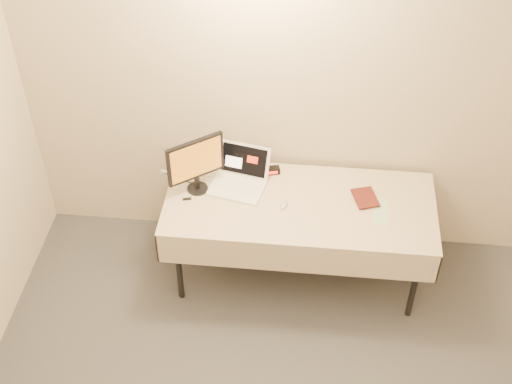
# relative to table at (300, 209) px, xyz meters

# --- Properties ---
(back_wall) EXTENTS (4.00, 0.10, 2.70)m
(back_wall) POSITION_rel_table_xyz_m (0.00, 0.45, 0.67)
(back_wall) COLOR beige
(back_wall) RESTS_ON ground
(table) EXTENTS (1.86, 0.81, 0.74)m
(table) POSITION_rel_table_xyz_m (0.00, 0.00, 0.00)
(table) COLOR black
(table) RESTS_ON ground
(laptop) EXTENTS (0.43, 0.42, 0.25)m
(laptop) POSITION_rel_table_xyz_m (-0.43, 0.16, 0.12)
(laptop) COLOR white
(laptop) RESTS_ON table
(monitor) EXTENTS (0.35, 0.27, 0.43)m
(monitor) POSITION_rel_table_xyz_m (-0.72, 0.07, 0.31)
(monitor) COLOR black
(monitor) RESTS_ON table
(book) EXTENTS (0.15, 0.06, 0.20)m
(book) POSITION_rel_table_xyz_m (0.37, 0.06, 0.16)
(book) COLOR maroon
(book) RESTS_ON table
(alarm_clock) EXTENTS (0.13, 0.08, 0.05)m
(alarm_clock) POSITION_rel_table_xyz_m (-0.22, 0.29, 0.09)
(alarm_clock) COLOR black
(alarm_clock) RESTS_ON table
(clicker) EXTENTS (0.07, 0.10, 0.02)m
(clicker) POSITION_rel_table_xyz_m (-0.11, -0.04, 0.07)
(clicker) COLOR #BDBDC0
(clicker) RESTS_ON table
(paper_form) EXTENTS (0.12, 0.27, 0.00)m
(paper_form) POSITION_rel_table_xyz_m (0.55, -0.03, 0.06)
(paper_form) COLOR #B8E7B8
(paper_form) RESTS_ON table
(usb_dongle) EXTENTS (0.06, 0.03, 0.01)m
(usb_dongle) POSITION_rel_table_xyz_m (-0.78, -0.04, 0.07)
(usb_dongle) COLOR black
(usb_dongle) RESTS_ON table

